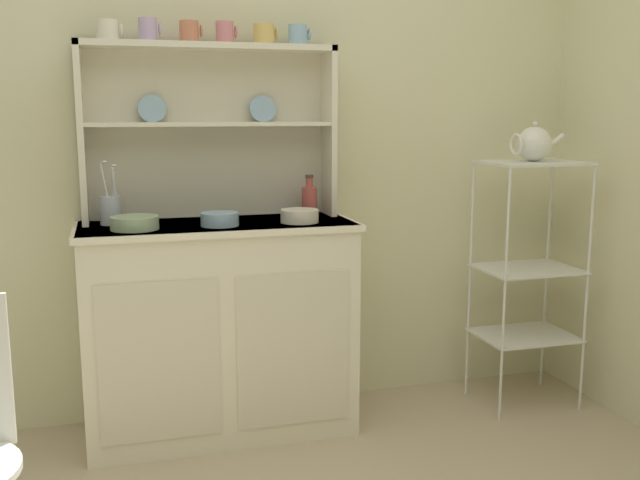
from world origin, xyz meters
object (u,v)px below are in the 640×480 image
bakers_rack (528,255)px  jam_bottle (309,200)px  hutch_cabinet (220,326)px  utensil_jar (110,209)px  cup_cream_0 (108,30)px  bowl_mixing_large (135,223)px  porcelain_teapot (534,144)px  hutch_shelf_unit (209,118)px

bakers_rack → jam_bottle: bakers_rack is taller
hutch_cabinet → jam_bottle: bearing=12.1°
utensil_jar → cup_cream_0: bearing=61.9°
jam_bottle → utensil_jar: utensil_jar is taller
hutch_cabinet → bakers_rack: bakers_rack is taller
hutch_cabinet → bowl_mixing_large: bowl_mixing_large is taller
utensil_jar → porcelain_teapot: 1.77m
hutch_shelf_unit → jam_bottle: hutch_shelf_unit is taller
jam_bottle → hutch_cabinet: bearing=-167.9°
cup_cream_0 → utensil_jar: bearing=-118.1°
hutch_shelf_unit → utensil_jar: hutch_shelf_unit is taller
jam_bottle → porcelain_teapot: bearing=-10.1°
bakers_rack → utensil_jar: 1.78m
hutch_shelf_unit → bowl_mixing_large: size_ratio=5.72×
bowl_mixing_large → utensil_jar: 0.18m
hutch_shelf_unit → jam_bottle: bearing=-11.0°
hutch_cabinet → jam_bottle: 0.64m
hutch_cabinet → hutch_shelf_unit: bearing=90.0°
hutch_cabinet → porcelain_teapot: 1.53m
utensil_jar → porcelain_teapot: bearing=-5.2°
hutch_shelf_unit → utensil_jar: size_ratio=4.06×
hutch_shelf_unit → cup_cream_0: cup_cream_0 is taller
cup_cream_0 → bowl_mixing_large: size_ratio=0.54×
bakers_rack → jam_bottle: bearing=169.9°
bowl_mixing_large → utensil_jar: size_ratio=0.71×
cup_cream_0 → hutch_shelf_unit: bearing=6.3°
cup_cream_0 → utensil_jar: 0.68m
cup_cream_0 → porcelain_teapot: (1.73, -0.21, -0.44)m
bowl_mixing_large → cup_cream_0: bearing=107.1°
hutch_shelf_unit → jam_bottle: size_ratio=5.87×
hutch_shelf_unit → bowl_mixing_large: hutch_shelf_unit is taller
cup_cream_0 → bowl_mixing_large: 0.74m
jam_bottle → utensil_jar: (-0.80, -0.01, -0.01)m
hutch_shelf_unit → bakers_rack: (1.35, -0.25, -0.60)m
utensil_jar → bowl_mixing_large: bearing=-60.9°
hutch_shelf_unit → bakers_rack: size_ratio=0.93×
cup_cream_0 → bowl_mixing_large: bearing=-72.9°
porcelain_teapot → utensil_jar: bearing=174.8°
bowl_mixing_large → porcelain_teapot: size_ratio=0.74×
utensil_jar → bakers_rack: bearing=-5.2°
jam_bottle → porcelain_teapot: size_ratio=0.72×
bowl_mixing_large → hutch_cabinet: bearing=13.0°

